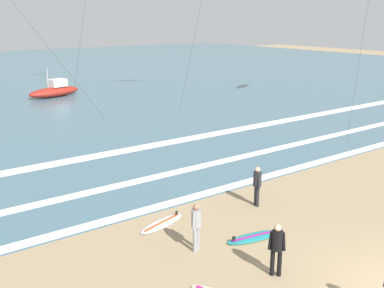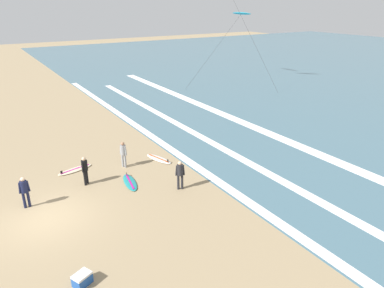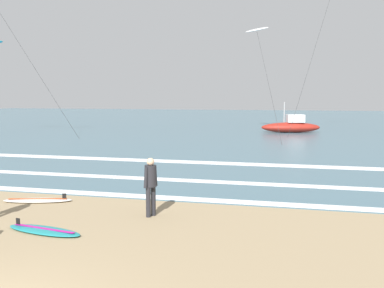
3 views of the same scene
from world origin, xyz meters
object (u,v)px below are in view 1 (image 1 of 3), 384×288
surfer_right_near (257,183)px  offshore_boat (55,91)px  surfboard_near_water (162,223)px  surfer_left_far (277,245)px  surfer_mid_group (196,223)px  surfboard_right_spare (254,237)px

surfer_right_near → offshore_boat: size_ratio=0.29×
surfboard_near_water → surfer_left_far: bearing=-80.1°
surfboard_near_water → surfer_mid_group: bearing=-93.3°
surfer_mid_group → offshore_boat: size_ratio=0.29×
offshore_boat → surfer_right_near: bearing=-95.3°
surfer_left_far → offshore_boat: offshore_boat is taller
surfboard_right_spare → offshore_boat: size_ratio=0.40×
offshore_boat → surfer_left_far: bearing=-99.9°
surfboard_near_water → surfboard_right_spare: bearing=-54.5°
offshore_boat → surfboard_right_spare: bearing=-98.6°
surfer_right_near → surfboard_near_water: size_ratio=0.73×
surfboard_near_water → surfboard_right_spare: same height
surfer_right_near → surfboard_right_spare: (-2.01, -1.99, -0.91)m
surfer_left_far → surfboard_right_spare: surfer_left_far is taller
surfer_left_far → surfboard_near_water: (-0.83, 4.76, -0.91)m
surfer_left_far → offshore_boat: size_ratio=0.29×
surfer_left_far → surfboard_near_water: 4.92m
surfboard_right_spare → offshore_boat: offshore_boat is taller
surfer_mid_group → surfboard_near_water: size_ratio=0.73×
surfer_right_near → offshore_boat: 29.67m
surfer_right_near → surfer_mid_group: 4.35m
surfer_mid_group → surfer_left_far: bearing=-69.3°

